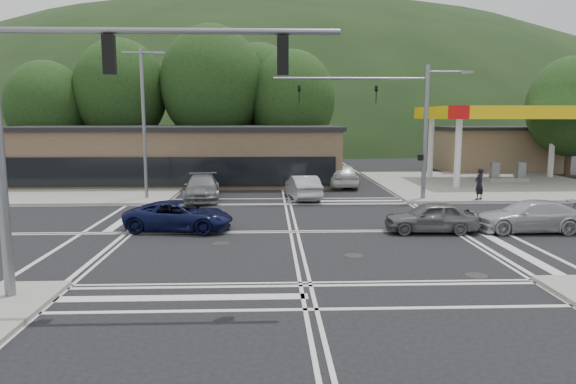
{
  "coord_description": "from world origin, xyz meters",
  "views": [
    {
      "loc": [
        -1.08,
        -22.01,
        5.01
      ],
      "look_at": [
        -0.16,
        2.51,
        1.4
      ],
      "focal_mm": 32.0,
      "sensor_mm": 36.0,
      "label": 1
    }
  ],
  "objects_px": {
    "car_queue_b": "(341,175)",
    "pedestrian": "(479,184)",
    "car_grey_center": "(431,217)",
    "car_queue_a": "(303,187)",
    "car_blue_west": "(179,216)",
    "car_silver_east": "(529,216)",
    "car_northbound": "(202,188)"
  },
  "relations": [
    {
      "from": "pedestrian",
      "to": "car_grey_center",
      "type": "bearing_deg",
      "value": 21.19
    },
    {
      "from": "pedestrian",
      "to": "car_silver_east",
      "type": "bearing_deg",
      "value": 48.37
    },
    {
      "from": "car_blue_west",
      "to": "car_northbound",
      "type": "height_order",
      "value": "car_northbound"
    },
    {
      "from": "car_grey_center",
      "to": "car_queue_b",
      "type": "distance_m",
      "value": 14.93
    },
    {
      "from": "car_blue_west",
      "to": "car_queue_a",
      "type": "height_order",
      "value": "car_queue_a"
    },
    {
      "from": "car_blue_west",
      "to": "car_queue_b",
      "type": "bearing_deg",
      "value": -25.21
    },
    {
      "from": "car_blue_west",
      "to": "pedestrian",
      "type": "xyz_separation_m",
      "value": [
        16.37,
        7.0,
        0.44
      ]
    },
    {
      "from": "car_grey_center",
      "to": "car_queue_a",
      "type": "height_order",
      "value": "car_queue_a"
    },
    {
      "from": "car_grey_center",
      "to": "pedestrian",
      "type": "distance_m",
      "value": 9.47
    },
    {
      "from": "car_grey_center",
      "to": "car_queue_a",
      "type": "relative_size",
      "value": 0.89
    },
    {
      "from": "car_blue_west",
      "to": "car_northbound",
      "type": "distance_m",
      "value": 8.5
    },
    {
      "from": "car_blue_west",
      "to": "car_silver_east",
      "type": "height_order",
      "value": "car_silver_east"
    },
    {
      "from": "car_queue_a",
      "to": "car_queue_b",
      "type": "height_order",
      "value": "car_queue_b"
    },
    {
      "from": "car_blue_west",
      "to": "car_grey_center",
      "type": "relative_size",
      "value": 1.19
    },
    {
      "from": "car_silver_east",
      "to": "car_grey_center",
      "type": "bearing_deg",
      "value": -88.46
    },
    {
      "from": "car_silver_east",
      "to": "car_queue_a",
      "type": "distance_m",
      "value": 13.22
    },
    {
      "from": "pedestrian",
      "to": "car_queue_a",
      "type": "bearing_deg",
      "value": -43.08
    },
    {
      "from": "car_northbound",
      "to": "car_grey_center",
      "type": "bearing_deg",
      "value": -45.13
    },
    {
      "from": "car_grey_center",
      "to": "pedestrian",
      "type": "xyz_separation_m",
      "value": [
        5.35,
        7.8,
        0.42
      ]
    },
    {
      "from": "car_queue_a",
      "to": "car_silver_east",
      "type": "bearing_deg",
      "value": 127.41
    },
    {
      "from": "car_queue_b",
      "to": "pedestrian",
      "type": "height_order",
      "value": "pedestrian"
    },
    {
      "from": "car_queue_a",
      "to": "car_queue_b",
      "type": "bearing_deg",
      "value": -127.23
    },
    {
      "from": "car_queue_b",
      "to": "pedestrian",
      "type": "xyz_separation_m",
      "value": [
        7.19,
        -7.01,
        0.24
      ]
    },
    {
      "from": "car_blue_west",
      "to": "car_queue_a",
      "type": "relative_size",
      "value": 1.06
    },
    {
      "from": "car_silver_east",
      "to": "car_queue_a",
      "type": "height_order",
      "value": "car_queue_a"
    },
    {
      "from": "car_silver_east",
      "to": "car_queue_a",
      "type": "relative_size",
      "value": 1.06
    },
    {
      "from": "car_blue_west",
      "to": "car_grey_center",
      "type": "height_order",
      "value": "car_grey_center"
    },
    {
      "from": "car_queue_b",
      "to": "pedestrian",
      "type": "bearing_deg",
      "value": 135.23
    },
    {
      "from": "car_queue_a",
      "to": "car_queue_b",
      "type": "xyz_separation_m",
      "value": [
        3.12,
        5.43,
        0.12
      ]
    },
    {
      "from": "car_silver_east",
      "to": "car_queue_a",
      "type": "bearing_deg",
      "value": -133.64
    },
    {
      "from": "car_blue_west",
      "to": "car_queue_a",
      "type": "distance_m",
      "value": 10.5
    },
    {
      "from": "car_silver_east",
      "to": "car_queue_a",
      "type": "xyz_separation_m",
      "value": [
        -9.32,
        9.38,
        0.05
      ]
    }
  ]
}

